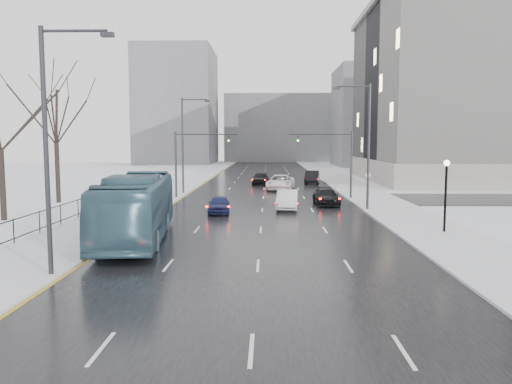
# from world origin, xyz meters

# --- Properties ---
(road) EXTENTS (16.00, 150.00, 0.04)m
(road) POSITION_xyz_m (0.00, 60.00, 0.02)
(road) COLOR black
(road) RESTS_ON ground
(cross_road) EXTENTS (130.00, 10.00, 0.04)m
(cross_road) POSITION_xyz_m (0.00, 48.00, 0.02)
(cross_road) COLOR black
(cross_road) RESTS_ON ground
(sidewalk_left) EXTENTS (5.00, 150.00, 0.16)m
(sidewalk_left) POSITION_xyz_m (-10.50, 60.00, 0.08)
(sidewalk_left) COLOR silver
(sidewalk_left) RESTS_ON ground
(sidewalk_right) EXTENTS (5.00, 150.00, 0.16)m
(sidewalk_right) POSITION_xyz_m (10.50, 60.00, 0.08)
(sidewalk_right) COLOR silver
(sidewalk_right) RESTS_ON ground
(park_strip) EXTENTS (14.00, 150.00, 0.12)m
(park_strip) POSITION_xyz_m (-20.00, 60.00, 0.06)
(park_strip) COLOR white
(park_strip) RESTS_ON ground
(tree_park_d) EXTENTS (8.75, 8.75, 12.50)m
(tree_park_d) POSITION_xyz_m (-17.80, 34.00, 0.00)
(tree_park_d) COLOR black
(tree_park_d) RESTS_ON ground
(tree_park_e) EXTENTS (9.45, 9.45, 13.50)m
(tree_park_e) POSITION_xyz_m (-18.20, 44.00, 0.00)
(tree_park_e) COLOR black
(tree_park_e) RESTS_ON ground
(iron_fence) EXTENTS (0.06, 70.00, 1.30)m
(iron_fence) POSITION_xyz_m (-13.00, 30.00, 0.91)
(iron_fence) COLOR black
(iron_fence) RESTS_ON sidewalk_left
(streetlight_r_mid) EXTENTS (2.95, 0.25, 10.00)m
(streetlight_r_mid) POSITION_xyz_m (8.17, 40.00, 5.62)
(streetlight_r_mid) COLOR #2D2D33
(streetlight_r_mid) RESTS_ON ground
(streetlight_l_near) EXTENTS (2.95, 0.25, 10.00)m
(streetlight_l_near) POSITION_xyz_m (-8.17, 20.00, 5.62)
(streetlight_l_near) COLOR #2D2D33
(streetlight_l_near) RESTS_ON ground
(streetlight_l_far) EXTENTS (2.95, 0.25, 10.00)m
(streetlight_l_far) POSITION_xyz_m (-8.17, 52.00, 5.62)
(streetlight_l_far) COLOR #2D2D33
(streetlight_l_far) RESTS_ON ground
(lamppost_r_mid) EXTENTS (0.36, 0.36, 4.28)m
(lamppost_r_mid) POSITION_xyz_m (11.00, 30.00, 2.94)
(lamppost_r_mid) COLOR black
(lamppost_r_mid) RESTS_ON sidewalk_right
(mast_signal_right) EXTENTS (6.10, 0.33, 6.50)m
(mast_signal_right) POSITION_xyz_m (7.33, 48.00, 4.11)
(mast_signal_right) COLOR #2D2D33
(mast_signal_right) RESTS_ON ground
(mast_signal_left) EXTENTS (6.10, 0.33, 6.50)m
(mast_signal_left) POSITION_xyz_m (-7.33, 48.00, 4.11)
(mast_signal_left) COLOR #2D2D33
(mast_signal_left) RESTS_ON ground
(no_uturn_sign) EXTENTS (0.60, 0.06, 2.70)m
(no_uturn_sign) POSITION_xyz_m (9.20, 44.00, 2.30)
(no_uturn_sign) COLOR #2D2D33
(no_uturn_sign) RESTS_ON sidewalk_right
(bldg_far_right) EXTENTS (24.00, 20.00, 22.00)m
(bldg_far_right) POSITION_xyz_m (28.00, 115.00, 11.00)
(bldg_far_right) COLOR slate
(bldg_far_right) RESTS_ON ground
(bldg_far_left) EXTENTS (18.00, 22.00, 28.00)m
(bldg_far_left) POSITION_xyz_m (-22.00, 125.00, 14.00)
(bldg_far_left) COLOR slate
(bldg_far_left) RESTS_ON ground
(bldg_far_center) EXTENTS (30.00, 18.00, 18.00)m
(bldg_far_center) POSITION_xyz_m (4.00, 140.00, 9.00)
(bldg_far_center) COLOR slate
(bldg_far_center) RESTS_ON ground
(bus) EXTENTS (4.58, 13.35, 3.64)m
(bus) POSITION_xyz_m (-6.93, 27.94, 1.86)
(bus) COLOR #3B6173
(bus) RESTS_ON road
(sedan_center_near) EXTENTS (1.83, 4.06, 1.35)m
(sedan_center_near) POSITION_xyz_m (-3.32, 38.24, 0.72)
(sedan_center_near) COLOR #191E4D
(sedan_center_near) RESTS_ON road
(sedan_right_near) EXTENTS (2.00, 4.86, 1.57)m
(sedan_right_near) POSITION_xyz_m (2.03, 40.50, 0.82)
(sedan_right_near) COLOR white
(sedan_right_near) RESTS_ON road
(sedan_right_cross) EXTENTS (3.61, 6.44, 1.70)m
(sedan_right_cross) POSITION_xyz_m (1.89, 56.89, 0.89)
(sedan_right_cross) COLOR white
(sedan_right_cross) RESTS_ON road
(sedan_right_far) EXTENTS (2.18, 4.90, 1.40)m
(sedan_right_far) POSITION_xyz_m (5.52, 43.49, 0.74)
(sedan_right_far) COLOR black
(sedan_right_far) RESTS_ON road
(sedan_center_far) EXTENTS (2.29, 4.80, 1.58)m
(sedan_center_far) POSITION_xyz_m (-0.50, 64.05, 0.83)
(sedan_center_far) COLOR black
(sedan_center_far) RESTS_ON road
(sedan_right_distant) EXTENTS (2.45, 5.25, 1.67)m
(sedan_right_distant) POSITION_xyz_m (6.25, 65.59, 0.87)
(sedan_right_distant) COLOR black
(sedan_right_distant) RESTS_ON road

